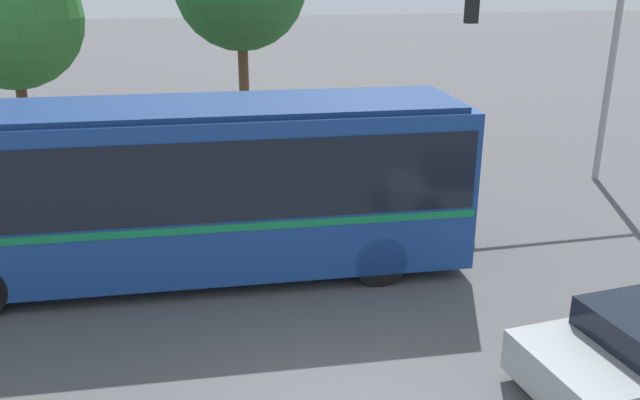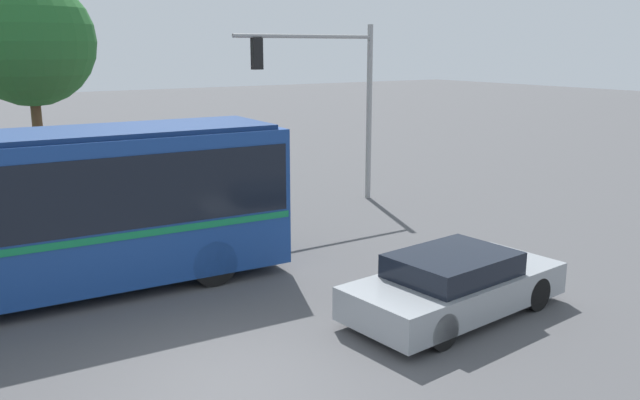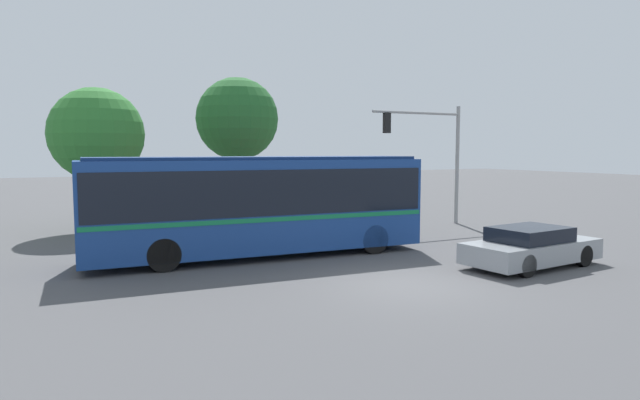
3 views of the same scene
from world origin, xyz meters
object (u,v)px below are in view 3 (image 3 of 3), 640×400
at_px(traffic_light_pole, 436,146).
at_px(street_tree_centre, 237,119).
at_px(sedan_foreground, 531,247).
at_px(street_tree_left, 97,134).
at_px(city_bus, 259,200).

distance_m(traffic_light_pole, street_tree_centre, 9.86).
height_order(sedan_foreground, traffic_light_pole, traffic_light_pole).
relative_size(sedan_foreground, street_tree_centre, 0.65).
relative_size(sedan_foreground, traffic_light_pole, 0.82).
xyz_separation_m(sedan_foreground, street_tree_centre, (-4.40, 14.74, 4.52)).
relative_size(traffic_light_pole, street_tree_left, 0.90).
bearing_deg(street_tree_left, sedan_foreground, -52.04).
xyz_separation_m(sedan_foreground, street_tree_left, (-11.04, 14.15, 3.66)).
bearing_deg(city_bus, traffic_light_pole, 22.30).
distance_m(street_tree_left, street_tree_centre, 6.73).
height_order(sedan_foreground, street_tree_left, street_tree_left).
bearing_deg(street_tree_left, city_bus, -64.70).
bearing_deg(street_tree_left, street_tree_centre, 5.10).
bearing_deg(traffic_light_pole, sedan_foreground, 68.97).
distance_m(city_bus, sedan_foreground, 8.75).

